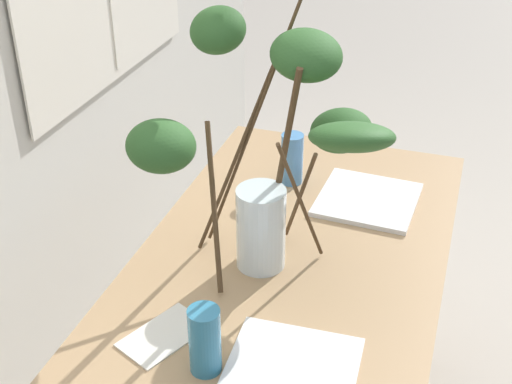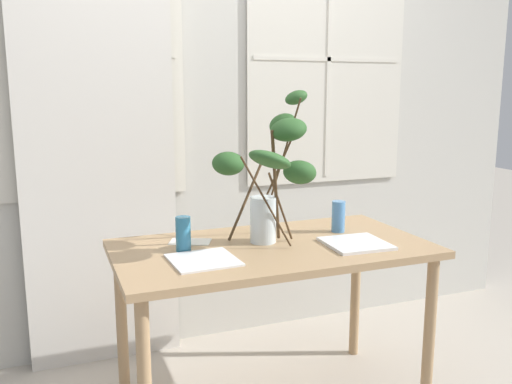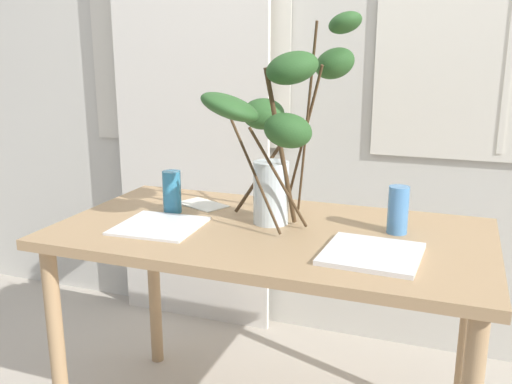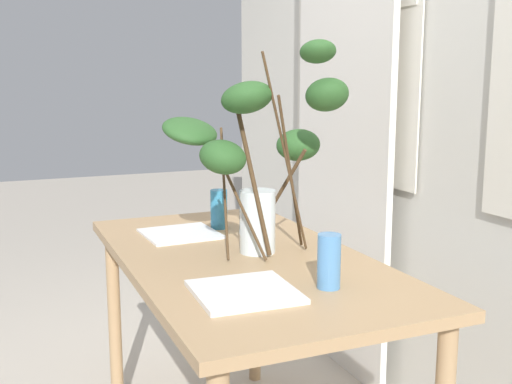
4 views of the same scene
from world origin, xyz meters
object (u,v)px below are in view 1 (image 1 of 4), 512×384
Objects in this scene: dining_table at (286,293)px; plate_square_left at (291,371)px; drinking_glass_blue_right at (292,159)px; drinking_glass_blue_left at (205,340)px; plate_square_right at (368,199)px; vase_with_branches at (267,131)px.

plate_square_left is (-0.34, -0.11, 0.09)m from dining_table.
drinking_glass_blue_right is at bearing 14.27° from dining_table.
drinking_glass_blue_left is at bearing 103.77° from plate_square_left.
plate_square_right is (-0.04, -0.23, -0.07)m from drinking_glass_blue_right.
dining_table is 0.37m from plate_square_left.
drinking_glass_blue_right reaches higher than plate_square_left.
drinking_glass_blue_left is at bearing 171.43° from dining_table.
vase_with_branches reaches higher than plate_square_left.
dining_table is at bearing -165.73° from drinking_glass_blue_right.
vase_with_branches is at bearing -173.95° from drinking_glass_blue_right.
vase_with_branches is 2.64× the size of plate_square_right.
vase_with_branches is 0.52m from plate_square_left.
drinking_glass_blue_right is at bearing 79.86° from plate_square_right.
dining_table is at bearing -102.26° from vase_with_branches.
plate_square_right is at bearing -29.92° from vase_with_branches.
drinking_glass_blue_left is 0.57× the size of plate_square_right.
drinking_glass_blue_left is 0.99× the size of drinking_glass_blue_right.
dining_table is 1.99× the size of vase_with_branches.
plate_square_left is 0.99× the size of plate_square_right.
plate_square_left is at bearing -162.81° from dining_table.
vase_with_branches is 0.48m from drinking_glass_blue_left.
plate_square_left is at bearing -155.19° from vase_with_branches.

